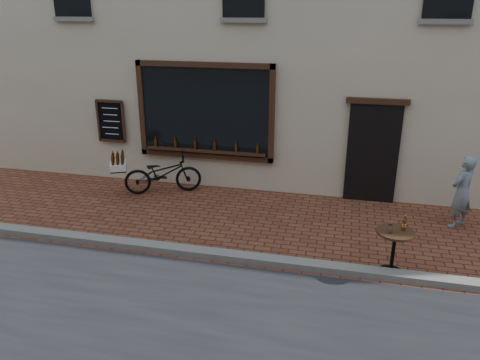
# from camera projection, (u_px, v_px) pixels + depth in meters

# --- Properties ---
(ground) EXTENTS (90.00, 90.00, 0.00)m
(ground) POSITION_uv_depth(u_px,v_px,m) (255.00, 268.00, 7.86)
(ground) COLOR #5C2C1E
(ground) RESTS_ON ground
(kerb) EXTENTS (90.00, 0.25, 0.12)m
(kerb) POSITION_uv_depth(u_px,v_px,m) (257.00, 259.00, 8.02)
(kerb) COLOR slate
(kerb) RESTS_ON ground
(cargo_bicycle) EXTENTS (2.10, 1.35, 1.00)m
(cargo_bicycle) POSITION_uv_depth(u_px,v_px,m) (161.00, 173.00, 10.88)
(cargo_bicycle) COLOR black
(cargo_bicycle) RESTS_ON ground
(bistro_table) EXTENTS (0.60, 0.60, 1.04)m
(bistro_table) POSITION_uv_depth(u_px,v_px,m) (394.00, 244.00, 7.51)
(bistro_table) COLOR black
(bistro_table) RESTS_ON ground
(pedestrian) EXTENTS (0.63, 0.62, 1.47)m
(pedestrian) POSITION_uv_depth(u_px,v_px,m) (462.00, 192.00, 9.10)
(pedestrian) COLOR slate
(pedestrian) RESTS_ON ground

